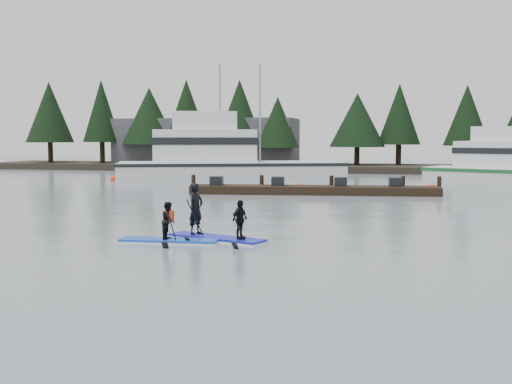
% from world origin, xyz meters
% --- Properties ---
extents(ground, '(160.00, 160.00, 0.00)m').
position_xyz_m(ground, '(0.00, 0.00, 0.00)').
color(ground, slate).
rests_on(ground, ground).
extents(far_shore, '(70.00, 8.00, 0.60)m').
position_xyz_m(far_shore, '(0.00, 42.00, 0.30)').
color(far_shore, '#2D281E').
rests_on(far_shore, ground).
extents(treeline, '(60.00, 4.00, 8.00)m').
position_xyz_m(treeline, '(0.00, 42.00, 0.00)').
color(treeline, black).
rests_on(treeline, ground).
extents(waterfront_building, '(18.00, 6.00, 5.00)m').
position_xyz_m(waterfront_building, '(-14.00, 44.00, 2.50)').
color(waterfront_building, '#4C4C51').
rests_on(waterfront_building, ground).
extents(fishing_boat_large, '(17.82, 10.32, 9.77)m').
position_xyz_m(fishing_boat_large, '(-8.09, 29.87, 0.74)').
color(fishing_boat_large, silver).
rests_on(fishing_boat_large, ground).
extents(floating_dock, '(13.94, 3.50, 0.46)m').
position_xyz_m(floating_dock, '(0.56, 17.76, 0.23)').
color(floating_dock, black).
rests_on(floating_dock, ground).
extents(buoy_a, '(0.49, 0.49, 0.49)m').
position_xyz_m(buoy_a, '(-15.27, 25.48, 0.00)').
color(buoy_a, '#FF340C').
rests_on(buoy_a, ground).
extents(buoy_d, '(0.61, 0.61, 0.61)m').
position_xyz_m(buoy_d, '(7.06, 20.80, 0.00)').
color(buoy_d, '#FF340C').
rests_on(buoy_d, ground).
extents(buoy_b, '(0.52, 0.52, 0.52)m').
position_xyz_m(buoy_b, '(-0.53, 20.10, 0.00)').
color(buoy_b, '#FF340C').
rests_on(buoy_b, ground).
extents(paddleboard_solo, '(3.03, 1.10, 1.76)m').
position_xyz_m(paddleboard_solo, '(-1.41, 0.39, 0.40)').
color(paddleboard_solo, blue).
rests_on(paddleboard_solo, ground).
extents(paddleboard_duo, '(3.37, 1.94, 2.24)m').
position_xyz_m(paddleboard_duo, '(-0.23, 1.20, 0.59)').
color(paddleboard_duo, '#121BAB').
rests_on(paddleboard_duo, ground).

